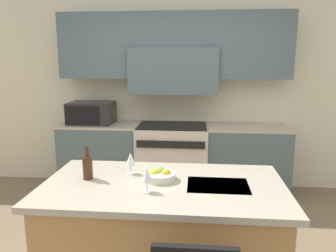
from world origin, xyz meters
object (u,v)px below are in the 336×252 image
Objects in this scene: wine_bottle at (88,167)px; fruit_bowl at (160,175)px; wine_glass_near at (147,176)px; wine_glass_far at (131,159)px; range_stove at (173,159)px; microwave at (91,113)px.

wine_bottle is 1.07× the size of fruit_bowl.
wine_glass_near is (0.48, -0.21, 0.02)m from wine_bottle.
wine_bottle reaches higher than wine_glass_far.
microwave is at bearing 179.04° from range_stove.
wine_bottle is at bearing -72.53° from microwave.
wine_bottle is 0.53m from wine_glass_near.
wine_glass_near is 0.26m from fruit_bowl.
microwave is 2.48m from wine_glass_near.
wine_glass_near is at bearing -62.22° from wine_glass_far.
wine_glass_far is (0.30, 0.14, 0.02)m from wine_bottle.
microwave is (-1.11, 0.02, 0.62)m from range_stove.
range_stove is 5.42× the size of wine_glass_near.
microwave is 3.39× the size of wine_glass_far.
microwave is at bearing 107.47° from wine_bottle.
wine_bottle is 0.33m from wine_glass_far.
range_stove is 3.74× the size of wine_bottle.
wine_bottle is at bearing 156.78° from wine_glass_near.
range_stove is 5.42× the size of wine_glass_far.
range_stove is 2.11m from wine_bottle.
wine_glass_near is 0.74× the size of fruit_bowl.
wine_glass_far is (-0.18, -1.84, 0.56)m from range_stove.
microwave is at bearing 120.79° from fruit_bowl.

